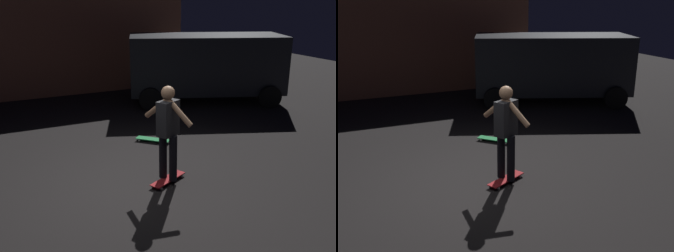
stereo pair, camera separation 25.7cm
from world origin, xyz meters
TOP-DOWN VIEW (x-y plane):
  - ground_plane at (0.00, 0.00)m, footprint 28.00×28.00m
  - low_building at (-0.95, 8.87)m, footprint 10.75×3.68m
  - parked_van at (4.04, 4.54)m, footprint 4.97×3.54m
  - skateboard_ridden at (0.55, -0.09)m, footprint 0.78×0.54m
  - skateboard_spare at (1.09, 1.86)m, footprint 0.69×0.69m
  - skater at (0.55, -0.09)m, footprint 0.53×0.91m

SIDE VIEW (x-z plane):
  - ground_plane at x=0.00m, z-range 0.00..0.00m
  - skateboard_ridden at x=0.55m, z-range 0.02..0.09m
  - skateboard_spare at x=1.09m, z-range 0.02..0.09m
  - skater at x=0.55m, z-range 0.20..1.87m
  - parked_van at x=4.04m, z-range 0.15..2.18m
  - low_building at x=-0.95m, z-range 0.00..3.47m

